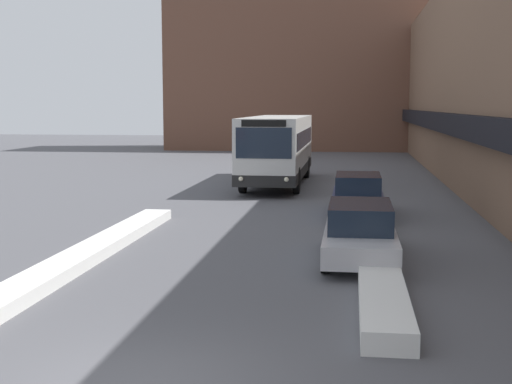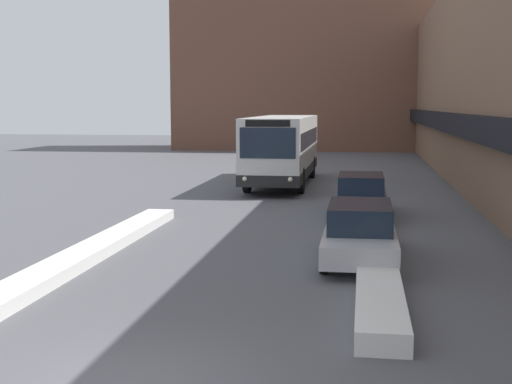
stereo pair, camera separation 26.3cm
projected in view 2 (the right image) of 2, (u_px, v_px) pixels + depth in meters
name	position (u px, v px, depth m)	size (l,w,h in m)	color
building_backdrop_far	(327.00, 53.00, 62.01)	(26.00, 8.00, 16.66)	brown
snow_bank_left	(80.00, 257.00, 17.50)	(0.90, 14.31, 0.31)	silver
snow_bank_right	(376.00, 255.00, 17.50)	(0.90, 13.43, 0.39)	silver
city_bus	(283.00, 148.00, 34.59)	(2.66, 11.30, 3.31)	silver
parked_car_front	(360.00, 232.00, 17.78)	(1.80, 4.85, 1.43)	#B7B7BC
parked_car_back	(361.00, 195.00, 25.02)	(1.80, 4.74, 1.44)	navy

